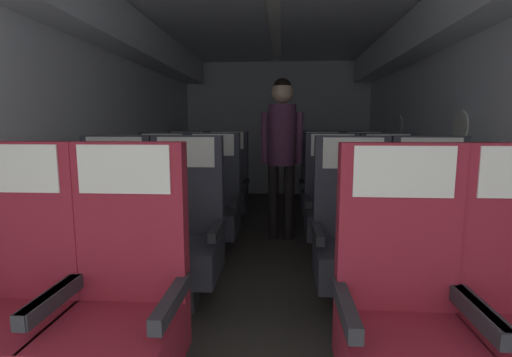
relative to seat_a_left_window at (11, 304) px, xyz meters
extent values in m
cube|color=#3D3833|center=(1.02, 1.85, -0.48)|extent=(3.40, 6.97, 0.02)
cube|color=silver|center=(-0.58, 1.85, 0.67)|extent=(0.08, 6.57, 2.29)
cube|color=silver|center=(2.62, 1.85, 0.67)|extent=(0.08, 6.57, 2.29)
cube|color=silver|center=(1.02, 5.15, 0.67)|extent=(3.28, 0.06, 2.29)
cube|color=silver|center=(-0.39, 1.85, 1.60)|extent=(0.31, 6.31, 0.36)
cube|color=silver|center=(2.43, 1.85, 1.60)|extent=(0.31, 6.31, 0.36)
cylinder|color=white|center=(2.57, 1.85, 0.72)|extent=(0.01, 0.26, 0.26)
cylinder|color=white|center=(2.57, 3.49, 0.72)|extent=(0.01, 0.26, 0.26)
cube|color=maroon|center=(0.00, -0.06, -0.14)|extent=(0.48, 0.48, 0.22)
cube|color=maroon|center=(0.00, 0.13, 0.32)|extent=(0.48, 0.09, 0.68)
cube|color=#28282D|center=(0.23, -0.06, 0.07)|extent=(0.05, 0.40, 0.06)
cube|color=silver|center=(0.00, 0.09, 0.55)|extent=(0.38, 0.01, 0.20)
cube|color=maroon|center=(0.47, -0.06, -0.14)|extent=(0.48, 0.48, 0.22)
cube|color=maroon|center=(0.47, 0.14, 0.32)|extent=(0.48, 0.09, 0.68)
cube|color=#28282D|center=(0.70, -0.06, 0.07)|extent=(0.05, 0.40, 0.06)
cube|color=#28282D|center=(0.24, -0.06, 0.07)|extent=(0.05, 0.40, 0.06)
cube|color=silver|center=(0.47, 0.09, 0.55)|extent=(0.38, 0.01, 0.20)
cube|color=#28282D|center=(1.82, -0.05, 0.07)|extent=(0.05, 0.40, 0.06)
cube|color=maroon|center=(1.58, 0.13, 0.32)|extent=(0.48, 0.09, 0.68)
cube|color=#28282D|center=(1.81, -0.06, 0.07)|extent=(0.05, 0.40, 0.06)
cube|color=#28282D|center=(1.35, -0.06, 0.07)|extent=(0.05, 0.40, 0.06)
cube|color=silver|center=(1.58, 0.09, 0.55)|extent=(0.38, 0.01, 0.20)
cube|color=#38383D|center=(-0.02, 0.91, -0.36)|extent=(0.17, 0.17, 0.22)
cube|color=#33333D|center=(-0.02, 0.91, -0.14)|extent=(0.48, 0.48, 0.22)
cube|color=#33333D|center=(-0.02, 1.11, 0.32)|extent=(0.48, 0.09, 0.68)
cube|color=#28282D|center=(0.21, 0.91, 0.07)|extent=(0.05, 0.40, 0.06)
cube|color=#28282D|center=(-0.25, 0.91, 0.07)|extent=(0.05, 0.40, 0.06)
cube|color=silver|center=(-0.02, 1.06, 0.55)|extent=(0.38, 0.01, 0.20)
cube|color=#38383D|center=(0.47, 0.92, -0.36)|extent=(0.17, 0.17, 0.22)
cube|color=#33333D|center=(0.47, 0.92, -0.14)|extent=(0.48, 0.48, 0.22)
cube|color=#33333D|center=(0.47, 1.11, 0.32)|extent=(0.48, 0.09, 0.68)
cube|color=#28282D|center=(0.70, 0.92, 0.07)|extent=(0.05, 0.40, 0.06)
cube|color=#28282D|center=(0.24, 0.92, 0.07)|extent=(0.05, 0.40, 0.06)
cube|color=silver|center=(0.47, 1.07, 0.55)|extent=(0.38, 0.01, 0.20)
cube|color=#38383D|center=(2.06, 0.92, -0.36)|extent=(0.17, 0.17, 0.22)
cube|color=#33333D|center=(2.06, 0.92, -0.14)|extent=(0.48, 0.48, 0.22)
cube|color=#33333D|center=(2.06, 1.12, 0.32)|extent=(0.48, 0.09, 0.68)
cube|color=#28282D|center=(2.28, 0.92, 0.07)|extent=(0.05, 0.40, 0.06)
cube|color=#28282D|center=(1.83, 0.92, 0.07)|extent=(0.05, 0.40, 0.06)
cube|color=silver|center=(2.06, 1.07, 0.55)|extent=(0.38, 0.01, 0.20)
cube|color=#38383D|center=(1.56, 0.91, -0.36)|extent=(0.17, 0.17, 0.22)
cube|color=#33333D|center=(1.56, 0.91, -0.14)|extent=(0.48, 0.48, 0.22)
cube|color=#33333D|center=(1.56, 1.10, 0.32)|extent=(0.48, 0.09, 0.68)
cube|color=#28282D|center=(1.79, 0.91, 0.07)|extent=(0.05, 0.40, 0.06)
cube|color=#28282D|center=(1.33, 0.91, 0.07)|extent=(0.05, 0.40, 0.06)
cube|color=silver|center=(1.56, 1.06, 0.55)|extent=(0.38, 0.01, 0.20)
cube|color=#38383D|center=(-0.01, 1.89, -0.36)|extent=(0.17, 0.17, 0.22)
cube|color=#33333D|center=(-0.01, 1.89, -0.14)|extent=(0.48, 0.48, 0.22)
cube|color=#33333D|center=(-0.01, 2.09, 0.32)|extent=(0.48, 0.09, 0.68)
cube|color=#28282D|center=(0.22, 1.89, 0.07)|extent=(0.05, 0.40, 0.06)
cube|color=#28282D|center=(-0.24, 1.89, 0.07)|extent=(0.05, 0.40, 0.06)
cube|color=silver|center=(-0.01, 2.04, 0.55)|extent=(0.38, 0.01, 0.20)
cube|color=#38383D|center=(0.48, 1.87, -0.36)|extent=(0.17, 0.17, 0.22)
cube|color=#33333D|center=(0.48, 1.87, -0.14)|extent=(0.48, 0.48, 0.22)
cube|color=#33333D|center=(0.48, 2.06, 0.32)|extent=(0.48, 0.09, 0.68)
cube|color=#28282D|center=(0.71, 1.87, 0.07)|extent=(0.05, 0.40, 0.06)
cube|color=#28282D|center=(0.25, 1.87, 0.07)|extent=(0.05, 0.40, 0.06)
cube|color=silver|center=(0.48, 2.02, 0.55)|extent=(0.38, 0.01, 0.20)
cube|color=#38383D|center=(2.05, 1.88, -0.36)|extent=(0.17, 0.17, 0.22)
cube|color=#33333D|center=(2.05, 1.88, -0.14)|extent=(0.48, 0.48, 0.22)
cube|color=#33333D|center=(2.05, 2.08, 0.32)|extent=(0.48, 0.09, 0.68)
cube|color=#28282D|center=(2.28, 1.88, 0.07)|extent=(0.05, 0.40, 0.06)
cube|color=#28282D|center=(1.82, 1.88, 0.07)|extent=(0.05, 0.40, 0.06)
cube|color=silver|center=(2.05, 2.03, 0.55)|extent=(0.38, 0.01, 0.20)
cube|color=#38383D|center=(1.56, 1.89, -0.36)|extent=(0.17, 0.17, 0.22)
cube|color=#33333D|center=(1.56, 1.89, -0.14)|extent=(0.48, 0.48, 0.22)
cube|color=#33333D|center=(1.56, 2.09, 0.32)|extent=(0.48, 0.09, 0.68)
cube|color=#28282D|center=(1.79, 1.89, 0.07)|extent=(0.05, 0.40, 0.06)
cube|color=#28282D|center=(1.33, 1.89, 0.07)|extent=(0.05, 0.40, 0.06)
cube|color=silver|center=(1.56, 2.04, 0.55)|extent=(0.38, 0.01, 0.20)
cube|color=#38383D|center=(-0.02, 2.85, -0.36)|extent=(0.17, 0.17, 0.22)
cube|color=#33333D|center=(-0.02, 2.85, -0.14)|extent=(0.48, 0.48, 0.22)
cube|color=#33333D|center=(-0.02, 3.04, 0.32)|extent=(0.48, 0.09, 0.68)
cube|color=#28282D|center=(0.21, 2.85, 0.07)|extent=(0.05, 0.40, 0.06)
cube|color=#28282D|center=(-0.25, 2.85, 0.07)|extent=(0.05, 0.40, 0.06)
cube|color=silver|center=(-0.02, 3.00, 0.55)|extent=(0.38, 0.01, 0.20)
cube|color=#38383D|center=(0.46, 2.86, -0.36)|extent=(0.17, 0.17, 0.22)
cube|color=#33333D|center=(0.46, 2.86, -0.14)|extent=(0.48, 0.48, 0.22)
cube|color=#33333D|center=(0.46, 3.06, 0.32)|extent=(0.48, 0.09, 0.68)
cube|color=#28282D|center=(0.69, 2.86, 0.07)|extent=(0.05, 0.40, 0.06)
cube|color=#28282D|center=(0.23, 2.86, 0.07)|extent=(0.05, 0.40, 0.06)
cube|color=silver|center=(0.46, 3.01, 0.55)|extent=(0.38, 0.01, 0.20)
cube|color=#38383D|center=(2.04, 2.84, -0.36)|extent=(0.17, 0.17, 0.22)
cube|color=#33333D|center=(2.04, 2.84, -0.14)|extent=(0.48, 0.48, 0.22)
cube|color=#33333D|center=(2.04, 3.04, 0.32)|extent=(0.48, 0.09, 0.68)
cube|color=#28282D|center=(2.27, 2.84, 0.07)|extent=(0.05, 0.40, 0.06)
cube|color=#28282D|center=(1.81, 2.84, 0.07)|extent=(0.05, 0.40, 0.06)
cube|color=silver|center=(2.04, 2.99, 0.55)|extent=(0.38, 0.01, 0.20)
cube|color=#38383D|center=(1.57, 2.85, -0.36)|extent=(0.17, 0.17, 0.22)
cube|color=#33333D|center=(1.57, 2.85, -0.14)|extent=(0.48, 0.48, 0.22)
cube|color=#33333D|center=(1.57, 3.05, 0.32)|extent=(0.48, 0.09, 0.68)
cube|color=#28282D|center=(1.80, 2.85, 0.07)|extent=(0.05, 0.40, 0.06)
cube|color=#28282D|center=(1.34, 2.85, 0.07)|extent=(0.05, 0.40, 0.06)
cube|color=silver|center=(1.57, 3.00, 0.55)|extent=(0.38, 0.01, 0.20)
cylinder|color=black|center=(1.02, 2.50, -0.08)|extent=(0.11, 0.11, 0.79)
cylinder|color=black|center=(1.18, 2.50, -0.08)|extent=(0.11, 0.11, 0.79)
cylinder|color=#5B2D4C|center=(1.10, 2.50, 0.63)|extent=(0.28, 0.28, 0.62)
cylinder|color=#5B2D4C|center=(0.92, 2.50, 0.59)|extent=(0.07, 0.07, 0.53)
cylinder|color=#5B2D4C|center=(1.28, 2.50, 0.59)|extent=(0.07, 0.07, 0.53)
sphere|color=tan|center=(1.10, 2.50, 1.06)|extent=(0.22, 0.22, 0.22)
sphere|color=black|center=(1.10, 2.50, 1.10)|extent=(0.19, 0.19, 0.19)
camera|label=1|loc=(1.11, -1.37, 0.73)|focal=26.19mm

